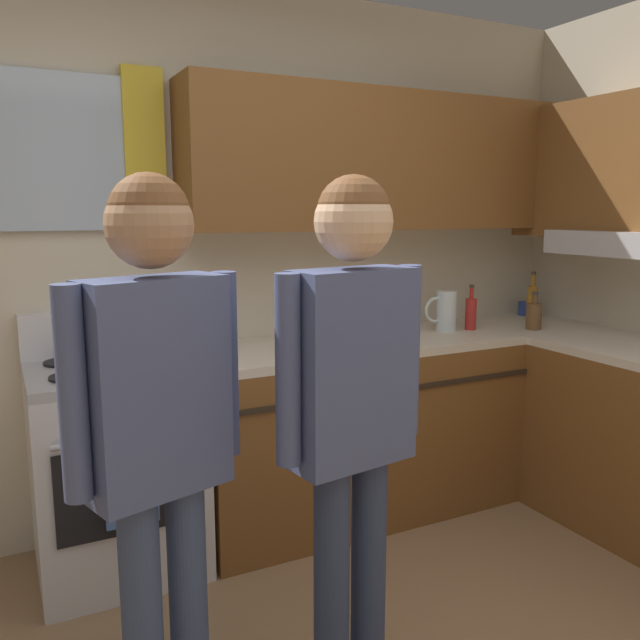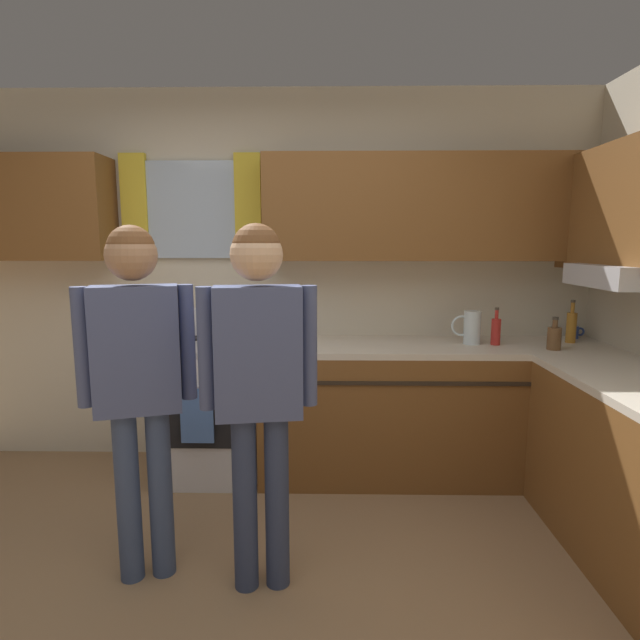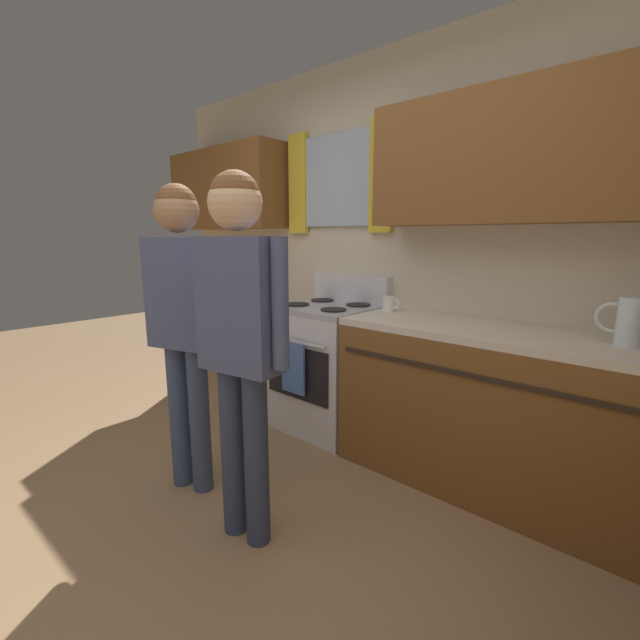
% 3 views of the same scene
% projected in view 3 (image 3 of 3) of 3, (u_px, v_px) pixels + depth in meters
% --- Properties ---
extents(ground_plane, '(12.00, 12.00, 0.00)m').
position_uv_depth(ground_plane, '(154.00, 562.00, 1.85)').
color(ground_plane, '#93704C').
extents(back_wall_unit, '(4.60, 0.42, 2.60)m').
position_uv_depth(back_wall_unit, '(399.00, 219.00, 2.87)').
color(back_wall_unit, beige).
rests_on(back_wall_unit, ground).
extents(kitchen_counter_run, '(2.28, 2.15, 0.90)m').
position_uv_depth(kitchen_counter_run, '(623.00, 489.00, 1.61)').
color(kitchen_counter_run, brown).
rests_on(kitchen_counter_run, ground).
extents(stove_oven, '(0.67, 0.67, 1.10)m').
position_uv_depth(stove_oven, '(328.00, 364.00, 3.11)').
color(stove_oven, silver).
rests_on(stove_oven, ground).
extents(mug_ceramic_white, '(0.13, 0.08, 0.09)m').
position_uv_depth(mug_ceramic_white, '(389.00, 304.00, 2.79)').
color(mug_ceramic_white, white).
rests_on(mug_ceramic_white, kitchen_counter_run).
extents(water_pitcher, '(0.19, 0.11, 0.22)m').
position_uv_depth(water_pitcher, '(629.00, 322.00, 1.89)').
color(water_pitcher, silver).
rests_on(water_pitcher, kitchen_counter_run).
extents(adult_left, '(0.49, 0.26, 1.64)m').
position_uv_depth(adult_left, '(182.00, 305.00, 2.23)').
color(adult_left, '#38476B').
rests_on(adult_left, ground).
extents(adult_in_plaid, '(0.50, 0.22, 1.64)m').
position_uv_depth(adult_in_plaid, '(239.00, 319.00, 1.83)').
color(adult_in_plaid, '#2D3856').
rests_on(adult_in_plaid, ground).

